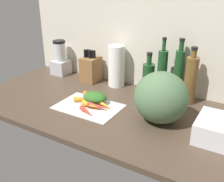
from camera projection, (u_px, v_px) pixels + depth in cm
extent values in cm
cube|color=#47382B|center=(109.00, 108.00, 153.14)|extent=(170.00, 80.00, 3.00)
cube|color=beige|center=(139.00, 42.00, 170.97)|extent=(170.00, 3.00, 60.00)
cube|color=beige|center=(89.00, 106.00, 151.02)|extent=(36.43, 25.54, 0.80)
cone|color=orange|center=(103.00, 104.00, 149.20)|extent=(13.18, 7.20, 3.39)
cone|color=red|center=(86.00, 111.00, 141.88)|extent=(10.81, 6.68, 2.72)
cone|color=red|center=(99.00, 107.00, 146.36)|extent=(13.60, 4.70, 3.25)
cone|color=orange|center=(90.00, 105.00, 147.66)|extent=(11.18, 4.64, 3.57)
cone|color=orange|center=(90.00, 97.00, 158.64)|extent=(13.29, 9.16, 2.81)
cone|color=orange|center=(93.00, 103.00, 151.72)|extent=(15.51, 6.98, 2.06)
cone|color=orange|center=(86.00, 99.00, 155.78)|extent=(14.09, 10.24, 2.97)
ellipsoid|color=#2D6023|center=(95.00, 97.00, 154.10)|extent=(14.68, 11.29, 6.21)
ellipsoid|color=#4C6B47|center=(161.00, 98.00, 131.62)|extent=(27.49, 26.54, 26.47)
cube|color=brown|center=(91.00, 69.00, 186.27)|extent=(11.17, 13.36, 17.23)
cylinder|color=black|center=(85.00, 54.00, 182.05)|extent=(2.07, 2.07, 5.50)
cylinder|color=black|center=(88.00, 53.00, 182.57)|extent=(1.67, 1.67, 5.50)
cylinder|color=black|center=(89.00, 54.00, 181.93)|extent=(2.10, 2.10, 5.50)
cylinder|color=black|center=(90.00, 54.00, 180.20)|extent=(1.77, 1.77, 5.50)
cylinder|color=black|center=(92.00, 54.00, 180.50)|extent=(1.91, 1.91, 5.50)
cylinder|color=black|center=(94.00, 54.00, 180.10)|extent=(2.12, 2.12, 5.50)
cube|color=#B2B2B7|center=(61.00, 67.00, 201.03)|extent=(11.88, 11.88, 10.57)
cylinder|color=silver|center=(60.00, 52.00, 196.23)|extent=(8.91, 8.91, 13.54)
cylinder|color=black|center=(59.00, 42.00, 193.17)|extent=(9.09, 9.09, 1.80)
cylinder|color=white|center=(116.00, 66.00, 175.87)|extent=(10.93, 10.93, 27.89)
cylinder|color=#19421E|center=(148.00, 80.00, 163.71)|extent=(7.40, 7.40, 19.85)
cylinder|color=#19421E|center=(149.00, 60.00, 158.58)|extent=(3.04, 3.04, 5.87)
cylinder|color=black|center=(150.00, 54.00, 157.09)|extent=(3.50, 3.50, 1.60)
cylinder|color=#19421E|center=(162.00, 75.00, 157.79)|extent=(5.77, 5.77, 29.43)
cylinder|color=#19421E|center=(164.00, 46.00, 150.67)|extent=(2.14, 2.14, 6.28)
cylinder|color=black|center=(165.00, 39.00, 149.10)|extent=(2.46, 2.46, 1.60)
cylinder|color=#19421E|center=(178.00, 75.00, 157.93)|extent=(5.74, 5.74, 29.45)
cylinder|color=#19421E|center=(182.00, 46.00, 150.93)|extent=(2.77, 2.77, 5.62)
cylinder|color=black|center=(182.00, 40.00, 149.49)|extent=(3.19, 3.19, 1.60)
cylinder|color=brown|center=(190.00, 81.00, 151.04)|extent=(7.28, 7.28, 27.70)
cylinder|color=brown|center=(194.00, 54.00, 144.63)|extent=(3.20, 3.20, 4.43)
cylinder|color=black|center=(195.00, 48.00, 143.43)|extent=(3.68, 3.68, 1.60)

